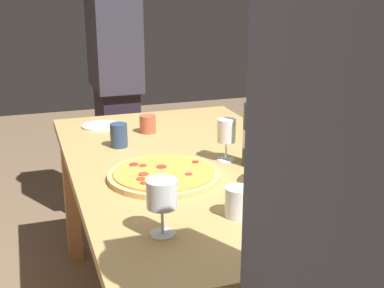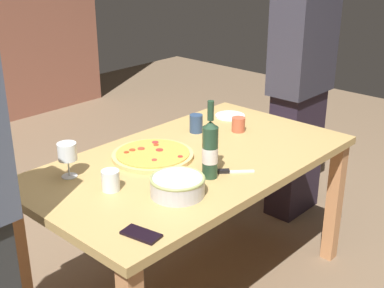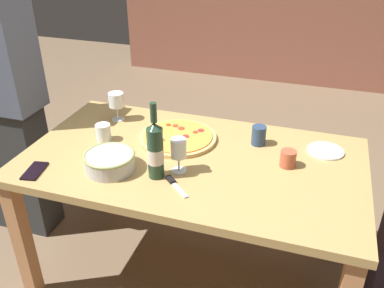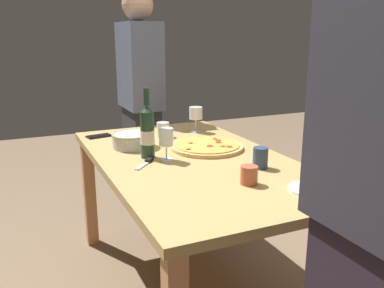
% 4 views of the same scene
% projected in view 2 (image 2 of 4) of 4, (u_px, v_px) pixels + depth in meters
% --- Properties ---
extents(ground_plane, '(8.00, 8.00, 0.00)m').
position_uv_depth(ground_plane, '(192.00, 287.00, 2.78)').
color(ground_plane, brown).
extents(dining_table, '(1.60, 0.90, 0.75)m').
position_uv_depth(dining_table, '(192.00, 175.00, 2.53)').
color(dining_table, tan).
rests_on(dining_table, ground).
extents(pizza, '(0.39, 0.39, 0.03)m').
position_uv_depth(pizza, '(153.00, 155.00, 2.50)').
color(pizza, '#DEB169').
rests_on(pizza, dining_table).
extents(serving_bowl, '(0.23, 0.23, 0.08)m').
position_uv_depth(serving_bowl, '(177.00, 185.00, 2.13)').
color(serving_bowl, silver).
rests_on(serving_bowl, dining_table).
extents(wine_bottle, '(0.07, 0.07, 0.35)m').
position_uv_depth(wine_bottle, '(210.00, 149.00, 2.26)').
color(wine_bottle, '#223F2A').
rests_on(wine_bottle, dining_table).
extents(wine_glass_near_pizza, '(0.07, 0.07, 0.16)m').
position_uv_depth(wine_glass_near_pizza, '(210.00, 144.00, 2.36)').
color(wine_glass_near_pizza, white).
rests_on(wine_glass_near_pizza, dining_table).
extents(wine_glass_by_bottle, '(0.08, 0.08, 0.16)m').
position_uv_depth(wine_glass_by_bottle, '(67.00, 153.00, 2.26)').
color(wine_glass_by_bottle, white).
rests_on(wine_glass_by_bottle, dining_table).
extents(cup_amber, '(0.07, 0.07, 0.10)m').
position_uv_depth(cup_amber, '(196.00, 123.00, 2.81)').
color(cup_amber, navy).
rests_on(cup_amber, dining_table).
extents(cup_ceramic, '(0.07, 0.07, 0.08)m').
position_uv_depth(cup_ceramic, '(238.00, 125.00, 2.82)').
color(cup_ceramic, '#B9563A').
rests_on(cup_ceramic, dining_table).
extents(cup_spare, '(0.08, 0.08, 0.09)m').
position_uv_depth(cup_spare, '(111.00, 180.00, 2.17)').
color(cup_spare, white).
rests_on(cup_spare, dining_table).
extents(side_plate, '(0.17, 0.17, 0.01)m').
position_uv_depth(side_plate, '(230.00, 116.00, 3.06)').
color(side_plate, white).
rests_on(side_plate, dining_table).
extents(cell_phone, '(0.09, 0.15, 0.01)m').
position_uv_depth(cell_phone, '(141.00, 234.00, 1.85)').
color(cell_phone, black).
rests_on(cell_phone, dining_table).
extents(pizza_knife, '(0.14, 0.13, 0.02)m').
position_uv_depth(pizza_knife, '(231.00, 171.00, 2.34)').
color(pizza_knife, silver).
rests_on(pizza_knife, dining_table).
extents(person_guest_left, '(0.42, 0.24, 1.68)m').
position_uv_depth(person_guest_left, '(300.00, 88.00, 3.25)').
color(person_guest_left, '#281F2C').
rests_on(person_guest_left, ground).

